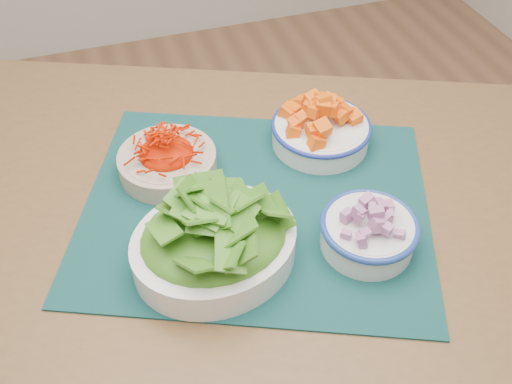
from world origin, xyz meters
TOP-DOWN VIEW (x-y plane):
  - table at (-0.06, 0.07)m, footprint 1.45×1.24m
  - placemat at (-0.04, 0.05)m, footprint 0.73×0.67m
  - carrot_bowl at (-0.17, 0.18)m, footprint 0.21×0.21m
  - squash_bowl at (0.13, 0.17)m, footprint 0.22×0.22m
  - lettuce_bowl at (-0.14, -0.04)m, footprint 0.29×0.26m
  - onion_bowl at (0.10, -0.09)m, footprint 0.17×0.17m

SIDE VIEW (x-z plane):
  - table at x=-0.06m, z-range 0.28..1.03m
  - placemat at x=-0.04m, z-range 0.75..0.75m
  - carrot_bowl at x=-0.17m, z-range 0.75..0.82m
  - onion_bowl at x=0.10m, z-range 0.75..0.84m
  - squash_bowl at x=0.13m, z-range 0.75..0.85m
  - lettuce_bowl at x=-0.14m, z-range 0.75..0.87m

